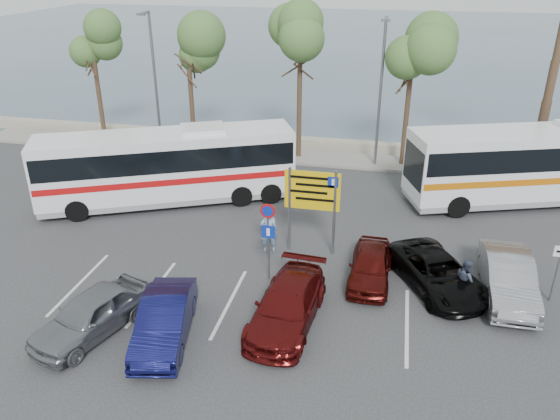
% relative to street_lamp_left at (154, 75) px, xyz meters
% --- Properties ---
extents(ground, '(120.00, 120.00, 0.00)m').
position_rel_street_lamp_left_xyz_m(ground, '(10.00, -13.52, -4.60)').
color(ground, '#2E2E30').
rests_on(ground, ground).
extents(kerb_strip, '(44.00, 2.40, 0.15)m').
position_rel_street_lamp_left_xyz_m(kerb_strip, '(10.00, 0.48, -4.52)').
color(kerb_strip, gray).
rests_on(kerb_strip, ground).
extents(seawall, '(48.00, 0.80, 0.60)m').
position_rel_street_lamp_left_xyz_m(seawall, '(10.00, 2.48, -4.30)').
color(seawall, gray).
rests_on(seawall, ground).
extents(sea, '(140.00, 140.00, 0.00)m').
position_rel_street_lamp_left_xyz_m(sea, '(10.00, 46.48, -4.59)').
color(sea, '#3D5762').
rests_on(sea, ground).
extents(tree_far_left, '(3.20, 3.20, 7.60)m').
position_rel_street_lamp_left_xyz_m(tree_far_left, '(-4.00, 0.48, 1.73)').
color(tree_far_left, '#382619').
rests_on(tree_far_left, kerb_strip).
extents(tree_left, '(3.20, 3.20, 7.20)m').
position_rel_street_lamp_left_xyz_m(tree_left, '(2.00, 0.48, 1.41)').
color(tree_left, '#382619').
rests_on(tree_left, kerb_strip).
extents(tree_mid, '(3.20, 3.20, 8.00)m').
position_rel_street_lamp_left_xyz_m(tree_mid, '(8.50, 0.48, 2.06)').
color(tree_mid, '#382619').
rests_on(tree_mid, kerb_strip).
extents(tree_right, '(3.20, 3.20, 7.40)m').
position_rel_street_lamp_left_xyz_m(tree_right, '(14.50, 0.48, 1.57)').
color(tree_right, '#382619').
rests_on(tree_right, kerb_strip).
extents(street_lamp_left, '(0.45, 1.15, 8.01)m').
position_rel_street_lamp_left_xyz_m(street_lamp_left, '(0.00, 0.00, 0.00)').
color(street_lamp_left, slate).
rests_on(street_lamp_left, kerb_strip).
extents(street_lamp_right, '(0.45, 1.15, 8.01)m').
position_rel_street_lamp_left_xyz_m(street_lamp_right, '(13.00, 0.00, 0.00)').
color(street_lamp_right, slate).
rests_on(street_lamp_right, kerb_strip).
extents(direction_sign, '(2.20, 0.12, 3.60)m').
position_rel_street_lamp_left_xyz_m(direction_sign, '(11.00, -10.32, -2.17)').
color(direction_sign, slate).
rests_on(direction_sign, ground).
extents(sign_no_stop, '(0.60, 0.08, 2.35)m').
position_rel_street_lamp_left_xyz_m(sign_no_stop, '(9.40, -11.13, -3.02)').
color(sign_no_stop, slate).
rests_on(sign_no_stop, ground).
extents(sign_parking, '(0.50, 0.07, 2.25)m').
position_rel_street_lamp_left_xyz_m(sign_parking, '(9.80, -12.73, -3.13)').
color(sign_parking, slate).
rests_on(sign_parking, ground).
extents(sign_taxi, '(0.50, 0.07, 2.20)m').
position_rel_street_lamp_left_xyz_m(sign_taxi, '(19.80, -12.03, -3.18)').
color(sign_taxi, slate).
rests_on(sign_taxi, ground).
extents(lane_markings, '(12.02, 4.20, 0.01)m').
position_rel_street_lamp_left_xyz_m(lane_markings, '(8.86, -14.52, -4.60)').
color(lane_markings, silver).
rests_on(lane_markings, ground).
extents(coach_bus_left, '(11.92, 7.31, 3.72)m').
position_rel_street_lamp_left_xyz_m(coach_bus_left, '(3.50, -7.02, -2.87)').
color(coach_bus_left, white).
rests_on(coach_bus_left, ground).
extents(coach_bus_right, '(12.64, 6.62, 3.88)m').
position_rel_street_lamp_left_xyz_m(coach_bus_right, '(20.81, -3.18, -2.80)').
color(coach_bus_right, white).
rests_on(coach_bus_right, ground).
extents(car_silver_a, '(2.93, 4.48, 1.42)m').
position_rel_street_lamp_left_xyz_m(car_silver_a, '(5.00, -17.02, -3.89)').
color(car_silver_a, slate).
rests_on(car_silver_a, ground).
extents(car_blue, '(2.27, 4.37, 1.37)m').
position_rel_street_lamp_left_xyz_m(car_blue, '(7.40, -16.79, -3.91)').
color(car_blue, '#0E0F41').
rests_on(car_blue, ground).
extents(car_maroon, '(2.26, 4.81, 1.36)m').
position_rel_street_lamp_left_xyz_m(car_maroon, '(11.00, -15.20, -3.92)').
color(car_maroon, '#520E0D').
rests_on(car_maroon, ground).
extents(car_red, '(1.58, 3.77, 1.27)m').
position_rel_street_lamp_left_xyz_m(car_red, '(13.50, -12.02, -3.96)').
color(car_red, '#440C09').
rests_on(car_red, ground).
extents(suv_black, '(4.00, 5.03, 1.27)m').
position_rel_street_lamp_left_xyz_m(suv_black, '(15.90, -12.02, -3.96)').
color(suv_black, black).
rests_on(suv_black, ground).
extents(car_silver_b, '(1.58, 4.54, 1.49)m').
position_rel_street_lamp_left_xyz_m(car_silver_b, '(18.30, -12.02, -3.85)').
color(car_silver_b, gray).
rests_on(car_silver_b, ground).
extents(pedestrian_near, '(0.81, 0.68, 1.90)m').
position_rel_street_lamp_left_xyz_m(pedestrian_near, '(9.32, -10.67, -3.65)').
color(pedestrian_near, '#95B1D9').
rests_on(pedestrian_near, ground).
extents(pedestrian_far, '(0.79, 0.91, 1.58)m').
position_rel_street_lamp_left_xyz_m(pedestrian_far, '(16.81, -12.52, -3.81)').
color(pedestrian_far, '#373D53').
rests_on(pedestrian_far, ground).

